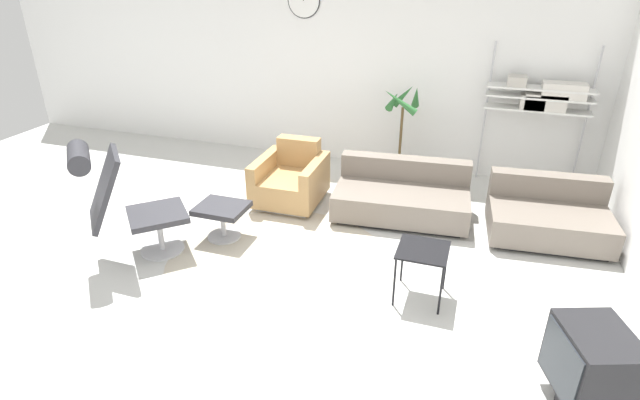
# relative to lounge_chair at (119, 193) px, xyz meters

# --- Properties ---
(ground_plane) EXTENTS (12.00, 12.00, 0.00)m
(ground_plane) POSITION_rel_lounge_chair_xyz_m (1.66, 0.53, -0.72)
(ground_plane) COLOR silver
(wall_back) EXTENTS (12.00, 0.09, 2.80)m
(wall_back) POSITION_rel_lounge_chair_xyz_m (1.66, 3.37, 0.69)
(wall_back) COLOR white
(wall_back) RESTS_ON ground_plane
(round_rug) EXTENTS (2.23, 2.23, 0.01)m
(round_rug) POSITION_rel_lounge_chair_xyz_m (1.45, 0.39, -0.71)
(round_rug) COLOR #BCB29E
(round_rug) RESTS_ON ground_plane
(lounge_chair) EXTENTS (1.05, 1.03, 1.22)m
(lounge_chair) POSITION_rel_lounge_chair_xyz_m (0.00, 0.00, 0.00)
(lounge_chair) COLOR #BCBCC1
(lounge_chair) RESTS_ON ground_plane
(ottoman) EXTENTS (0.52, 0.44, 0.38)m
(ottoman) POSITION_rel_lounge_chair_xyz_m (0.70, 0.66, -0.43)
(ottoman) COLOR #BCBCC1
(ottoman) RESTS_ON ground_plane
(armchair_red) EXTENTS (0.78, 0.87, 0.73)m
(armchair_red) POSITION_rel_lounge_chair_xyz_m (1.06, 1.73, -0.45)
(armchair_red) COLOR silver
(armchair_red) RESTS_ON ground_plane
(couch_low) EXTENTS (1.59, 0.98, 0.61)m
(couch_low) POSITION_rel_lounge_chair_xyz_m (2.42, 1.80, -0.49)
(couch_low) COLOR black
(couch_low) RESTS_ON ground_plane
(couch_second) EXTENTS (1.28, 0.96, 0.61)m
(couch_second) POSITION_rel_lounge_chair_xyz_m (3.99, 1.80, -0.49)
(couch_second) COLOR black
(couch_second) RESTS_ON ground_plane
(side_table) EXTENTS (0.43, 0.43, 0.49)m
(side_table) POSITION_rel_lounge_chair_xyz_m (2.86, 0.27, -0.28)
(side_table) COLOR black
(side_table) RESTS_ON ground_plane
(crt_television) EXTENTS (0.56, 0.63, 0.63)m
(crt_television) POSITION_rel_lounge_chair_xyz_m (4.07, -0.60, -0.36)
(crt_television) COLOR black
(crt_television) RESTS_ON ground_plane
(potted_plant) EXTENTS (0.47, 0.48, 1.31)m
(potted_plant) POSITION_rel_lounge_chair_xyz_m (2.18, 2.92, -0.23)
(potted_plant) COLOR silver
(potted_plant) RESTS_ON ground_plane
(shelf_unit) EXTENTS (1.25, 0.28, 1.82)m
(shelf_unit) POSITION_rel_lounge_chair_xyz_m (3.85, 3.12, 0.49)
(shelf_unit) COLOR #BCBCC1
(shelf_unit) RESTS_ON ground_plane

